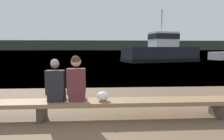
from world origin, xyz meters
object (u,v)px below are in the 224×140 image
at_px(person_right, 76,81).
at_px(tugboat_red, 161,52).
at_px(shopping_bag, 103,96).
at_px(person_left, 56,84).
at_px(bench_main, 42,104).

height_order(person_right, tugboat_red, tugboat_red).
xyz_separation_m(shopping_bag, tugboat_red, (7.08, 18.83, 0.57)).
xyz_separation_m(person_left, person_right, (0.45, -0.00, 0.06)).
bearing_deg(bench_main, person_right, 0.35).
bearing_deg(tugboat_red, shopping_bag, 144.74).
relative_size(person_right, shopping_bag, 3.83).
bearing_deg(shopping_bag, tugboat_red, 69.40).
height_order(shopping_bag, tugboat_red, tugboat_red).
relative_size(bench_main, tugboat_red, 0.92).
bearing_deg(tugboat_red, person_left, 142.02).
height_order(bench_main, person_left, person_left).
bearing_deg(shopping_bag, bench_main, 178.83).
bearing_deg(person_right, shopping_bag, -3.19).
distance_m(person_left, person_right, 0.45).
distance_m(shopping_bag, tugboat_red, 20.12).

